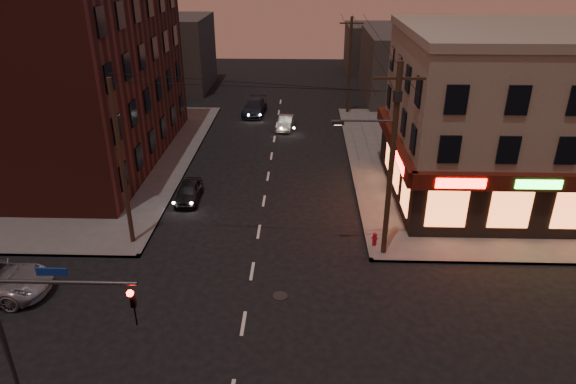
{
  "coord_description": "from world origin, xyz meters",
  "views": [
    {
      "loc": [
        2.48,
        -17.56,
        14.58
      ],
      "look_at": [
        1.72,
        6.61,
        3.2
      ],
      "focal_mm": 32.0,
      "sensor_mm": 36.0,
      "label": 1
    }
  ],
  "objects_px": {
    "sedan_near": "(189,191)",
    "sedan_far": "(254,107)",
    "sedan_mid": "(286,123)",
    "fire_hydrant": "(375,238)"
  },
  "relations": [
    {
      "from": "sedan_mid",
      "to": "sedan_far",
      "type": "bearing_deg",
      "value": 133.08
    },
    {
      "from": "sedan_near",
      "to": "fire_hydrant",
      "type": "height_order",
      "value": "sedan_near"
    },
    {
      "from": "sedan_near",
      "to": "sedan_mid",
      "type": "relative_size",
      "value": 1.02
    },
    {
      "from": "sedan_mid",
      "to": "sedan_far",
      "type": "distance_m",
      "value": 5.48
    },
    {
      "from": "sedan_near",
      "to": "sedan_far",
      "type": "height_order",
      "value": "sedan_far"
    },
    {
      "from": "sedan_mid",
      "to": "fire_hydrant",
      "type": "distance_m",
      "value": 21.08
    },
    {
      "from": "sedan_mid",
      "to": "sedan_near",
      "type": "bearing_deg",
      "value": -104.01
    },
    {
      "from": "sedan_near",
      "to": "sedan_mid",
      "type": "xyz_separation_m",
      "value": [
        5.7,
        14.83,
        -0.03
      ]
    },
    {
      "from": "sedan_near",
      "to": "sedan_far",
      "type": "distance_m",
      "value": 19.41
    },
    {
      "from": "sedan_near",
      "to": "sedan_far",
      "type": "xyz_separation_m",
      "value": [
        2.48,
        19.25,
        0.09
      ]
    }
  ]
}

